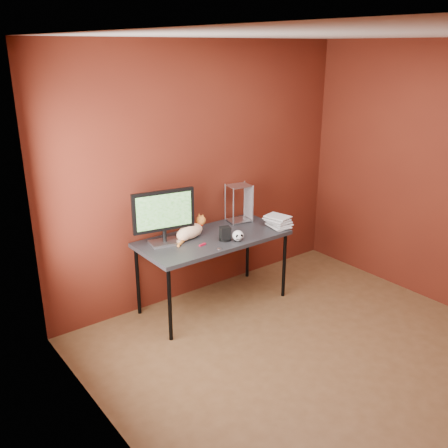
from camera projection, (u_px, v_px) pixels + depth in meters
room at (336, 199)px, 3.74m from camera, size 3.52×3.52×2.61m
desk at (213, 241)px, 4.94m from camera, size 1.50×0.70×0.75m
monitor at (164, 214)px, 4.66m from camera, size 0.60×0.24×0.52m
cat at (190, 231)px, 4.86m from camera, size 0.43×0.25×0.21m
skull_mug at (238, 236)px, 4.80m from camera, size 0.11×0.12×0.11m
speaker at (225, 234)px, 4.81m from camera, size 0.12×0.12×0.14m
book_stack at (273, 170)px, 4.95m from camera, size 0.23×0.28×1.24m
wire_rack at (239, 203)px, 5.29m from camera, size 0.27×0.23×0.40m
pocket_knife at (202, 245)px, 4.70m from camera, size 0.08×0.03×0.02m
black_gadget at (237, 239)px, 4.82m from camera, size 0.06×0.04×0.03m
washer at (219, 249)px, 4.62m from camera, size 0.04×0.04×0.00m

